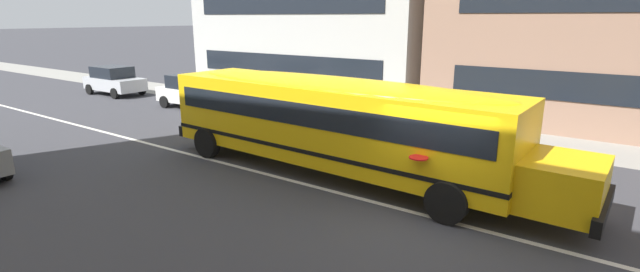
% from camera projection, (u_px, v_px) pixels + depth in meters
% --- Properties ---
extents(ground_plane, '(400.00, 400.00, 0.00)m').
position_uv_depth(ground_plane, '(431.00, 217.00, 10.27)').
color(ground_plane, '#38383D').
extents(sidewalk_far, '(120.00, 3.00, 0.01)m').
position_uv_depth(sidewalk_far, '(516.00, 140.00, 16.73)').
color(sidewalk_far, gray).
rests_on(sidewalk_far, ground_plane).
extents(lane_centreline, '(110.00, 0.16, 0.01)m').
position_uv_depth(lane_centreline, '(431.00, 217.00, 10.27)').
color(lane_centreline, silver).
rests_on(lane_centreline, ground_plane).
extents(school_bus, '(12.47, 3.17, 2.77)m').
position_uv_depth(school_bus, '(337.00, 118.00, 12.71)').
color(school_bus, yellow).
rests_on(school_bus, ground_plane).
extents(parked_car_white_by_lamppost, '(3.94, 1.96, 1.64)m').
position_uv_depth(parked_car_white_by_lamppost, '(194.00, 91.00, 22.45)').
color(parked_car_white_by_lamppost, silver).
rests_on(parked_car_white_by_lamppost, ground_plane).
extents(parked_car_silver_mid_block, '(3.91, 1.90, 1.64)m').
position_uv_depth(parked_car_silver_mid_block, '(114.00, 80.00, 26.35)').
color(parked_car_silver_mid_block, '#B7BABF').
rests_on(parked_car_silver_mid_block, ground_plane).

